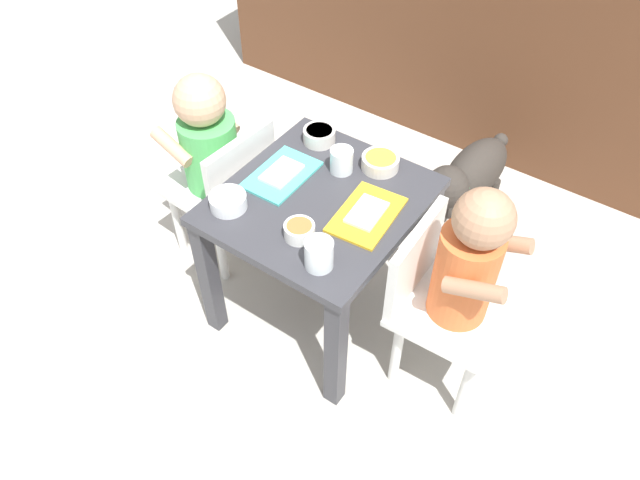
{
  "coord_description": "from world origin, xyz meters",
  "views": [
    {
      "loc": [
        0.67,
        -0.96,
        1.53
      ],
      "look_at": [
        0.0,
        0.0,
        0.3
      ],
      "focal_mm": 34.11,
      "sensor_mm": 36.0,
      "label": 1
    }
  ],
  "objects_px": {
    "dog": "(469,175)",
    "veggie_bowl_far": "(299,230)",
    "seated_child_left": "(212,150)",
    "cereal_bowl_right_side": "(380,162)",
    "cereal_bowl_left_side": "(228,201)",
    "veggie_bowl_near": "(319,135)",
    "food_tray_right": "(367,214)",
    "water_cup_left": "(319,256)",
    "water_cup_right": "(341,162)",
    "dining_table": "(320,222)",
    "food_tray_left": "(282,174)",
    "seated_child_right": "(461,271)"
  },
  "relations": [
    {
      "from": "dog",
      "to": "food_tray_left",
      "type": "bearing_deg",
      "value": -118.39
    },
    {
      "from": "seated_child_right",
      "to": "water_cup_left",
      "type": "height_order",
      "value": "seated_child_right"
    },
    {
      "from": "food_tray_left",
      "to": "water_cup_left",
      "type": "bearing_deg",
      "value": -37.36
    },
    {
      "from": "cereal_bowl_left_side",
      "to": "water_cup_left",
      "type": "bearing_deg",
      "value": -5.38
    },
    {
      "from": "veggie_bowl_far",
      "to": "cereal_bowl_right_side",
      "type": "bearing_deg",
      "value": 85.8
    },
    {
      "from": "dog",
      "to": "water_cup_left",
      "type": "xyz_separation_m",
      "value": [
        -0.05,
        -0.8,
        0.29
      ]
    },
    {
      "from": "seated_child_left",
      "to": "veggie_bowl_near",
      "type": "height_order",
      "value": "seated_child_left"
    },
    {
      "from": "dining_table",
      "to": "veggie_bowl_far",
      "type": "bearing_deg",
      "value": -74.62
    },
    {
      "from": "seated_child_right",
      "to": "cereal_bowl_left_side",
      "type": "height_order",
      "value": "seated_child_right"
    },
    {
      "from": "seated_child_left",
      "to": "cereal_bowl_right_side",
      "type": "distance_m",
      "value": 0.5
    },
    {
      "from": "veggie_bowl_far",
      "to": "dog",
      "type": "bearing_deg",
      "value": 78.99
    },
    {
      "from": "water_cup_right",
      "to": "veggie_bowl_near",
      "type": "relative_size",
      "value": 0.74
    },
    {
      "from": "dog",
      "to": "food_tray_right",
      "type": "height_order",
      "value": "food_tray_right"
    },
    {
      "from": "cereal_bowl_right_side",
      "to": "veggie_bowl_far",
      "type": "bearing_deg",
      "value": -94.2
    },
    {
      "from": "veggie_bowl_far",
      "to": "seated_child_right",
      "type": "bearing_deg",
      "value": 22.63
    },
    {
      "from": "seated_child_left",
      "to": "veggie_bowl_near",
      "type": "relative_size",
      "value": 7.11
    },
    {
      "from": "dining_table",
      "to": "water_cup_right",
      "type": "height_order",
      "value": "water_cup_right"
    },
    {
      "from": "food_tray_left",
      "to": "food_tray_right",
      "type": "bearing_deg",
      "value": 0.0
    },
    {
      "from": "water_cup_right",
      "to": "dining_table",
      "type": "bearing_deg",
      "value": -82.47
    },
    {
      "from": "dog",
      "to": "cereal_bowl_left_side",
      "type": "relative_size",
      "value": 4.62
    },
    {
      "from": "cereal_bowl_right_side",
      "to": "food_tray_left",
      "type": "bearing_deg",
      "value": -137.6
    },
    {
      "from": "seated_child_left",
      "to": "cereal_bowl_left_side",
      "type": "distance_m",
      "value": 0.31
    },
    {
      "from": "dog",
      "to": "veggie_bowl_far",
      "type": "bearing_deg",
      "value": -101.01
    },
    {
      "from": "food_tray_right",
      "to": "dog",
      "type": "bearing_deg",
      "value": 85.24
    },
    {
      "from": "dog",
      "to": "water_cup_right",
      "type": "xyz_separation_m",
      "value": [
        -0.2,
        -0.48,
        0.28
      ]
    },
    {
      "from": "veggie_bowl_far",
      "to": "veggie_bowl_near",
      "type": "xyz_separation_m",
      "value": [
        -0.18,
        0.34,
        0.0
      ]
    },
    {
      "from": "seated_child_right",
      "to": "water_cup_right",
      "type": "relative_size",
      "value": 10.0
    },
    {
      "from": "cereal_bowl_right_side",
      "to": "seated_child_left",
      "type": "bearing_deg",
      "value": -159.98
    },
    {
      "from": "dog",
      "to": "food_tray_right",
      "type": "bearing_deg",
      "value": -94.76
    },
    {
      "from": "veggie_bowl_near",
      "to": "food_tray_right",
      "type": "bearing_deg",
      "value": -33.57
    },
    {
      "from": "seated_child_left",
      "to": "food_tray_left",
      "type": "distance_m",
      "value": 0.28
    },
    {
      "from": "dog",
      "to": "cereal_bowl_left_side",
      "type": "distance_m",
      "value": 0.89
    },
    {
      "from": "water_cup_left",
      "to": "water_cup_right",
      "type": "height_order",
      "value": "water_cup_left"
    },
    {
      "from": "dining_table",
      "to": "seated_child_left",
      "type": "relative_size",
      "value": 0.82
    },
    {
      "from": "veggie_bowl_near",
      "to": "dog",
      "type": "bearing_deg",
      "value": 51.61
    },
    {
      "from": "dog",
      "to": "food_tray_left",
      "type": "relative_size",
      "value": 2.12
    },
    {
      "from": "food_tray_right",
      "to": "cereal_bowl_right_side",
      "type": "distance_m",
      "value": 0.2
    },
    {
      "from": "dog",
      "to": "veggie_bowl_near",
      "type": "distance_m",
      "value": 0.59
    },
    {
      "from": "seated_child_left",
      "to": "veggie_bowl_far",
      "type": "distance_m",
      "value": 0.48
    },
    {
      "from": "seated_child_left",
      "to": "veggie_bowl_far",
      "type": "bearing_deg",
      "value": -20.43
    },
    {
      "from": "food_tray_left",
      "to": "cereal_bowl_right_side",
      "type": "bearing_deg",
      "value": 42.4
    },
    {
      "from": "seated_child_right",
      "to": "cereal_bowl_left_side",
      "type": "xyz_separation_m",
      "value": [
        -0.58,
        -0.17,
        0.05
      ]
    },
    {
      "from": "water_cup_left",
      "to": "cereal_bowl_right_side",
      "type": "distance_m",
      "value": 0.39
    },
    {
      "from": "seated_child_left",
      "to": "dog",
      "type": "relative_size",
      "value": 1.48
    },
    {
      "from": "veggie_bowl_far",
      "to": "cereal_bowl_left_side",
      "type": "xyz_separation_m",
      "value": [
        -0.21,
        -0.02,
        0.0
      ]
    },
    {
      "from": "food_tray_right",
      "to": "cereal_bowl_left_side",
      "type": "bearing_deg",
      "value": -150.18
    },
    {
      "from": "cereal_bowl_right_side",
      "to": "dining_table",
      "type": "bearing_deg",
      "value": -108.21
    },
    {
      "from": "cereal_bowl_right_side",
      "to": "water_cup_left",
      "type": "bearing_deg",
      "value": -79.99
    },
    {
      "from": "water_cup_left",
      "to": "cereal_bowl_right_side",
      "type": "height_order",
      "value": "water_cup_left"
    },
    {
      "from": "seated_child_left",
      "to": "water_cup_left",
      "type": "bearing_deg",
      "value": -21.78
    }
  ]
}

